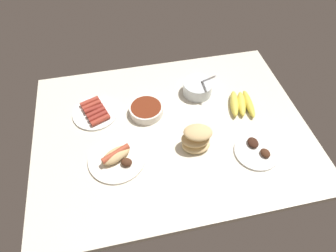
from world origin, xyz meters
The scene contains 8 objects.
ground_plane centered at (0.00, 0.00, -1.50)cm, with size 120.00×90.00×3.00cm, color silver.
bread_stack centered at (7.75, -11.80, 5.40)cm, with size 13.74×11.14×10.80cm.
banana_bunch centered at (34.79, 6.17, 1.78)cm, with size 13.58×18.30×3.83cm.
bowl_chili centered at (-9.41, 11.25, 2.32)cm, with size 15.43×15.43×4.20cm.
bowl_coleslaw centered at (17.16, 19.22, 3.54)cm, with size 14.10×14.10×15.55cm.
plate_hotdog_assembled centered at (-25.16, -11.48, 1.77)cm, with size 23.36×23.36×5.61cm.
plate_sausages centered at (-32.48, 15.69, 1.20)cm, with size 20.77×20.77×3.38cm.
plate_grilled_meat centered at (31.89, -19.73, 0.84)cm, with size 18.46×18.46×3.27cm.
Camera 1 is at (-18.26, -77.94, 100.42)cm, focal length 30.92 mm.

